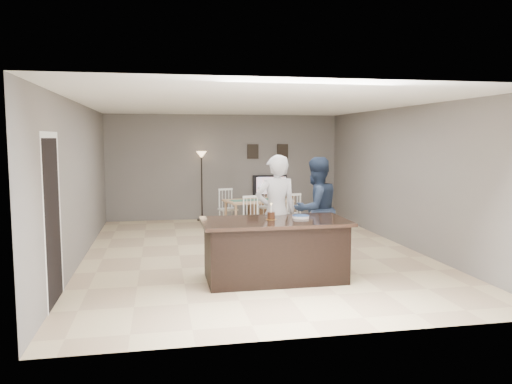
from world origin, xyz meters
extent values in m
plane|color=#D4B988|center=(0.00, 0.00, 0.00)|extent=(8.00, 8.00, 0.00)
plane|color=slate|center=(0.00, 4.00, 1.35)|extent=(6.00, 0.00, 6.00)
plane|color=slate|center=(0.00, -4.00, 1.35)|extent=(6.00, 0.00, 6.00)
plane|color=slate|center=(-3.00, 0.00, 1.35)|extent=(0.00, 8.00, 8.00)
plane|color=slate|center=(3.00, 0.00, 1.35)|extent=(0.00, 8.00, 8.00)
plane|color=white|center=(0.00, 0.00, 2.70)|extent=(8.00, 8.00, 0.00)
cube|color=black|center=(0.00, -1.80, 0.42)|extent=(2.00, 1.00, 0.85)
cube|color=black|center=(0.00, -1.80, 0.88)|extent=(2.15, 1.10, 0.05)
cube|color=brown|center=(1.20, 3.77, 0.30)|extent=(1.20, 0.40, 0.60)
imported|color=black|center=(1.20, 3.84, 0.86)|extent=(0.91, 0.12, 0.53)
plane|color=#CD5316|center=(1.20, 3.76, 0.87)|extent=(0.78, 0.00, 0.78)
cube|color=black|center=(0.75, 3.98, 1.75)|extent=(0.30, 0.02, 0.38)
cube|color=black|center=(1.55, 3.98, 1.75)|extent=(0.30, 0.02, 0.38)
plane|color=black|center=(-2.99, -2.30, 1.05)|extent=(0.00, 2.10, 2.10)
plane|color=white|center=(-2.99, -2.30, 2.14)|extent=(0.00, 1.02, 1.02)
imported|color=#BBBBC0|center=(0.15, -1.25, 0.92)|extent=(0.70, 0.49, 1.84)
imported|color=#1B263B|center=(0.95, -0.81, 0.89)|extent=(1.05, 0.94, 1.78)
cylinder|color=gold|center=(-0.04, -1.75, 0.90)|extent=(0.15, 0.15, 0.00)
cylinder|color=#3D2310|center=(-0.04, -1.75, 0.96)|extent=(0.11, 0.11, 0.10)
cylinder|color=white|center=(-0.04, -1.75, 1.06)|extent=(0.02, 0.02, 0.11)
sphere|color=#FFBF4C|center=(-0.04, -1.75, 1.13)|extent=(0.02, 0.02, 0.02)
cylinder|color=white|center=(0.42, -1.71, 0.91)|extent=(0.25, 0.25, 0.01)
cylinder|color=white|center=(0.42, -1.71, 0.92)|extent=(0.25, 0.25, 0.01)
cylinder|color=white|center=(0.42, -1.71, 0.93)|extent=(0.25, 0.25, 0.01)
cylinder|color=#2F5292|center=(0.42, -1.71, 0.94)|extent=(0.26, 0.26, 0.00)
cube|color=#A7805A|center=(0.54, 2.23, 0.67)|extent=(1.61, 1.11, 0.04)
cylinder|color=#A7805A|center=(-0.04, 1.77, 0.33)|extent=(0.06, 0.06, 0.66)
cylinder|color=#A7805A|center=(1.13, 2.70, 0.33)|extent=(0.06, 0.06, 0.66)
cube|color=#41755C|center=(0.54, 2.23, 0.70)|extent=(1.33, 0.57, 0.01)
cube|color=white|center=(0.18, 1.50, 0.42)|extent=(0.45, 0.44, 0.04)
cylinder|color=white|center=(0.05, 1.32, 0.20)|extent=(0.03, 0.03, 0.40)
cylinder|color=white|center=(0.30, 1.67, 0.20)|extent=(0.03, 0.03, 0.40)
cube|color=white|center=(0.21, 1.34, 0.88)|extent=(0.35, 0.10, 0.05)
cube|color=white|center=(1.17, 1.70, 0.42)|extent=(0.45, 0.44, 0.04)
cylinder|color=white|center=(1.05, 1.52, 0.20)|extent=(0.03, 0.03, 0.40)
cylinder|color=white|center=(1.29, 1.88, 0.20)|extent=(0.03, 0.03, 0.40)
cube|color=white|center=(1.20, 1.54, 0.88)|extent=(0.35, 0.10, 0.05)
cube|color=white|center=(-0.08, 2.76, 0.42)|extent=(0.45, 0.44, 0.04)
cylinder|color=white|center=(0.04, 2.94, 0.20)|extent=(0.03, 0.03, 0.40)
cylinder|color=white|center=(-0.21, 2.59, 0.20)|extent=(0.03, 0.03, 0.40)
cube|color=white|center=(-0.11, 2.93, 0.88)|extent=(0.35, 0.10, 0.05)
cube|color=white|center=(0.91, 2.97, 0.42)|extent=(0.45, 0.44, 0.04)
cylinder|color=white|center=(1.04, 3.14, 0.20)|extent=(0.03, 0.03, 0.40)
cylinder|color=white|center=(0.79, 2.79, 0.20)|extent=(0.03, 0.03, 0.40)
cube|color=white|center=(0.88, 3.13, 0.88)|extent=(0.35, 0.10, 0.05)
cylinder|color=black|center=(-0.61, 3.79, 0.01)|extent=(0.26, 0.26, 0.03)
cylinder|color=black|center=(-0.61, 3.79, 0.83)|extent=(0.03, 0.03, 1.62)
cone|color=#F9C789|center=(-0.61, 3.79, 1.68)|extent=(0.26, 0.26, 0.17)
camera|label=1|loc=(-1.65, -8.87, 2.10)|focal=35.00mm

